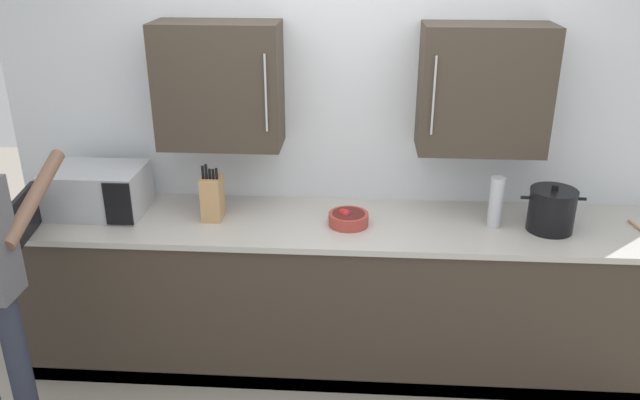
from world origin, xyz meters
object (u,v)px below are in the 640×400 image
microwave_oven (92,191)px  knife_block (212,198)px  fruit_bowl (348,218)px  thermos_flask (496,202)px  stock_pot (552,210)px

microwave_oven → knife_block: knife_block is taller
fruit_bowl → thermos_flask: size_ratio=0.77×
thermos_flask → stock_pot: bearing=-4.8°
microwave_oven → thermos_flask: (2.31, -0.05, 0.01)m
stock_pot → knife_block: (-1.89, 0.03, 0.01)m
stock_pot → thermos_flask: 0.30m
knife_block → stock_pot: bearing=-1.0°
thermos_flask → fruit_bowl: bearing=-177.8°
stock_pot → fruit_bowl: 1.12m
fruit_bowl → thermos_flask: 0.82m
thermos_flask → microwave_oven: bearing=178.8°
stock_pot → knife_block: 1.89m
stock_pot → fruit_bowl: size_ratio=1.55×
thermos_flask → knife_block: knife_block is taller
fruit_bowl → knife_block: size_ratio=0.67×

